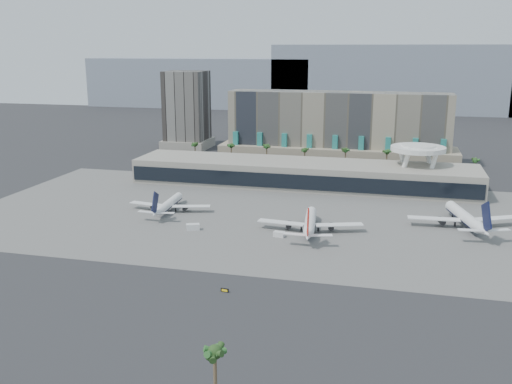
% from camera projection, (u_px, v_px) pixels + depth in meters
% --- Properties ---
extents(ground, '(900.00, 900.00, 0.00)m').
position_uv_depth(ground, '(246.00, 264.00, 183.04)').
color(ground, '#232326').
rests_on(ground, ground).
extents(apron_pad, '(260.00, 130.00, 0.06)m').
position_uv_depth(apron_pad, '(280.00, 216.00, 234.74)').
color(apron_pad, '#5B5B59').
rests_on(apron_pad, ground).
extents(mountain_ridge, '(680.00, 60.00, 70.00)m').
position_uv_depth(mountain_ridge, '(384.00, 83.00, 610.98)').
color(mountain_ridge, gray).
rests_on(mountain_ridge, ground).
extents(hotel, '(140.00, 30.00, 42.00)m').
position_uv_depth(hotel, '(337.00, 134.00, 340.51)').
color(hotel, gray).
rests_on(hotel, ground).
extents(office_tower, '(30.00, 30.00, 52.00)m').
position_uv_depth(office_tower, '(187.00, 115.00, 387.73)').
color(office_tower, black).
rests_on(office_tower, ground).
extents(terminal, '(170.00, 32.50, 14.50)m').
position_uv_depth(terminal, '(303.00, 173.00, 284.70)').
color(terminal, '#A39D8F').
rests_on(terminal, ground).
extents(saucer_structure, '(26.00, 26.00, 21.89)m').
position_uv_depth(saucer_structure, '(418.00, 152.00, 274.62)').
color(saucer_structure, white).
rests_on(saucer_structure, ground).
extents(palm_row, '(157.80, 2.80, 13.10)m').
position_uv_depth(palm_row, '(326.00, 153.00, 315.12)').
color(palm_row, brown).
rests_on(palm_row, ground).
extents(airliner_left, '(35.68, 36.79, 12.69)m').
position_uv_depth(airliner_left, '(169.00, 204.00, 240.20)').
color(airliner_left, white).
rests_on(airliner_left, ground).
extents(airliner_centre, '(39.94, 41.30, 14.27)m').
position_uv_depth(airliner_centre, '(310.00, 223.00, 213.74)').
color(airliner_centre, white).
rests_on(airliner_centre, ground).
extents(airliner_right, '(42.52, 44.12, 15.54)m').
position_uv_depth(airliner_right, '(465.00, 217.00, 219.07)').
color(airliner_right, white).
rests_on(airliner_right, ground).
extents(service_vehicle_a, '(5.53, 4.11, 2.44)m').
position_uv_depth(service_vehicle_a, '(193.00, 227.00, 216.18)').
color(service_vehicle_a, silver).
rests_on(service_vehicle_a, ground).
extents(service_vehicle_b, '(4.19, 2.76, 2.02)m').
position_uv_depth(service_vehicle_b, '(279.00, 234.00, 208.50)').
color(service_vehicle_b, silver).
rests_on(service_vehicle_b, ground).
extents(taxiway_sign, '(2.37, 0.59, 1.07)m').
position_uv_depth(taxiway_sign, '(225.00, 290.00, 161.68)').
color(taxiway_sign, black).
rests_on(taxiway_sign, ground).
extents(near_palm_b, '(6.00, 6.00, 15.07)m').
position_uv_depth(near_palm_b, '(215.00, 360.00, 103.94)').
color(near_palm_b, brown).
rests_on(near_palm_b, ground).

